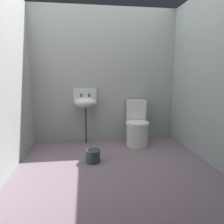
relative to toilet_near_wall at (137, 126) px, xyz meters
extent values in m
cube|color=slate|center=(-0.53, -0.90, -0.36)|extent=(3.04, 2.89, 0.08)
cube|color=#979E99|center=(-0.53, 0.40, 0.89)|extent=(3.04, 0.10, 2.42)
cube|color=#9DA19C|center=(-1.90, -0.80, 0.89)|extent=(0.10, 2.69, 2.42)
cube|color=#94A2A1|center=(0.84, -0.80, 0.89)|extent=(0.10, 2.69, 2.42)
cylinder|color=silver|center=(-0.01, -0.09, -0.13)|extent=(0.44, 0.44, 0.38)
cylinder|color=silver|center=(-0.01, -0.09, 0.08)|extent=(0.46, 0.46, 0.04)
cube|color=silver|center=(0.03, 0.21, 0.26)|extent=(0.38, 0.23, 0.40)
cylinder|color=#2E3C3C|center=(-0.90, 0.16, 0.01)|extent=(0.04, 0.04, 0.66)
ellipsoid|color=silver|center=(-0.90, 0.16, 0.43)|extent=(0.40, 0.32, 0.18)
cube|color=silver|center=(-0.90, 0.33, 0.53)|extent=(0.42, 0.04, 0.28)
cylinder|color=#2E3C3C|center=(-0.97, 0.22, 0.55)|extent=(0.04, 0.04, 0.06)
cylinder|color=#2E3C3C|center=(-0.83, 0.22, 0.55)|extent=(0.04, 0.04, 0.06)
cylinder|color=#2E3C3C|center=(-0.82, -0.69, -0.24)|extent=(0.20, 0.20, 0.17)
torus|color=#2F3D42|center=(-0.82, -0.69, -0.15)|extent=(0.22, 0.22, 0.02)
camera|label=1|loc=(-0.92, -3.41, 0.89)|focal=32.46mm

